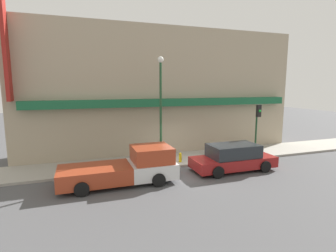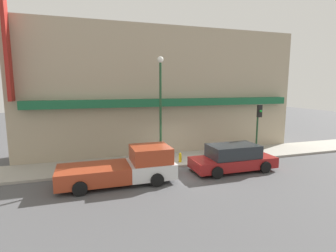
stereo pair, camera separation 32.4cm
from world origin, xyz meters
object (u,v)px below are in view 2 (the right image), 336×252
fire_hydrant (180,157)px  traffic_light (258,121)px  street_lamp (161,99)px  pickup_truck (125,168)px  parked_car (233,158)px

fire_hydrant → traffic_light: (5.33, -0.30, 2.08)m
fire_hydrant → street_lamp: (-1.19, 0.19, 3.59)m
pickup_truck → traffic_light: traffic_light is taller
parked_car → traffic_light: size_ratio=1.40×
parked_car → fire_hydrant: (-2.44, 2.03, -0.29)m
parked_car → traffic_light: traffic_light is taller
pickup_truck → fire_hydrant: (3.67, 2.03, -0.32)m
street_lamp → traffic_light: size_ratio=1.84×
pickup_truck → street_lamp: (2.48, 2.23, 3.27)m
parked_car → fire_hydrant: bearing=139.3°
parked_car → street_lamp: street_lamp is taller
pickup_truck → fire_hydrant: bearing=27.8°
pickup_truck → street_lamp: size_ratio=0.90×
fire_hydrant → street_lamp: 3.79m
parked_car → fire_hydrant: 3.19m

